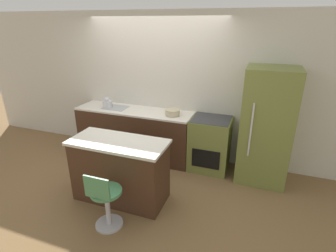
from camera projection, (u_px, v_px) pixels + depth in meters
ground_plane at (145, 165)px, 4.73m from camera, size 14.00×14.00×0.00m
wall_back at (157, 86)px, 4.81m from camera, size 8.00×0.06×2.60m
back_counter at (135, 133)px, 4.94m from camera, size 2.18×0.59×0.92m
kitchen_island at (120, 170)px, 3.70m from camera, size 1.34×0.61×0.91m
oven_range at (210, 144)px, 4.49m from camera, size 0.66×0.61×0.92m
refrigerator at (266, 127)px, 4.02m from camera, size 0.75×0.69×1.81m
stool_chair at (106, 201)px, 3.18m from camera, size 0.39×0.39×0.80m
kettle at (107, 103)px, 4.88m from camera, size 0.18×0.18×0.19m
mixing_bowl at (173, 112)px, 4.48m from camera, size 0.25×0.25×0.10m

